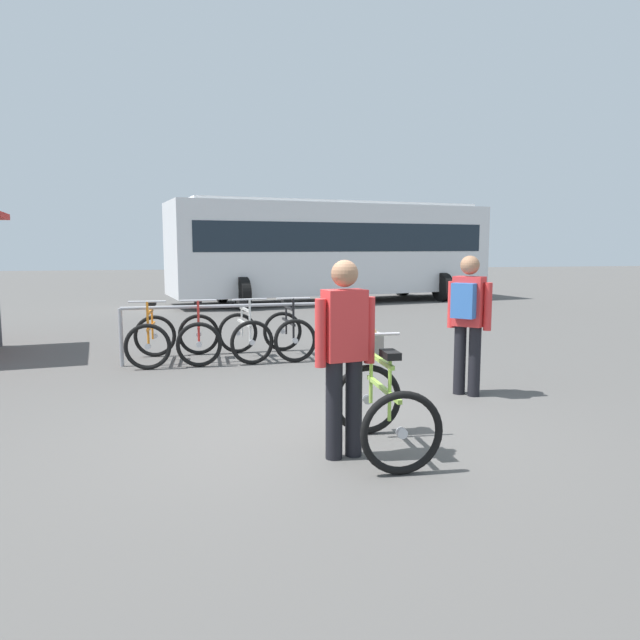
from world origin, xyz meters
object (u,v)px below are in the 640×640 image
Objects in this scene: featured_bicycle at (379,393)px; racked_bike_black at (289,333)px; racked_bike_orange at (151,339)px; racked_bike_red at (199,337)px; person_with_featured_bike at (344,350)px; bus_distant at (333,246)px; pedestrian_with_backpack at (468,316)px; racked_bike_white at (245,335)px.

racked_bike_black is at bearing 91.38° from featured_bicycle.
racked_bike_orange is at bearing 116.85° from featured_bicycle.
person_with_featured_bike is at bearing -75.81° from racked_bike_red.
bus_distant is at bearing 65.29° from racked_bike_red.
pedestrian_with_backpack is 0.16× the size of bus_distant.
featured_bicycle reaches higher than racked_bike_black.
featured_bicycle is 0.74× the size of person_with_featured_bike.
racked_bike_white is 0.71× the size of person_with_featured_bike.
racked_bike_red is 0.91× the size of featured_bicycle.
racked_bike_orange is at bearing -177.15° from racked_bike_red.
racked_bike_orange is 4.72m from pedestrian_with_backpack.
pedestrian_with_backpack reaches higher than featured_bicycle.
person_with_featured_bike is (0.45, -4.59, 0.54)m from racked_bike_white.
racked_bike_white and racked_bike_black have the same top height.
racked_bike_white is 1.04× the size of racked_bike_black.
racked_bike_red is 0.67× the size of person_with_featured_bike.
racked_bike_orange and racked_bike_white have the same top height.
racked_bike_white is 9.82m from bus_distant.
featured_bicycle is at bearing -101.25° from bus_distant.
racked_bike_black is 0.69× the size of pedestrian_with_backpack.
featured_bicycle is (2.20, -4.36, 0.12)m from racked_bike_orange.
racked_bike_black is at bearing 2.85° from racked_bike_white.
pedestrian_with_backpack is at bearing -50.50° from racked_bike_white.
racked_bike_orange is 0.69× the size of pedestrian_with_backpack.
bus_distant is (4.89, 9.14, 1.37)m from racked_bike_orange.
racked_bike_black is (0.70, 0.03, 0.00)m from racked_bike_white.
racked_bike_orange is 4.92m from person_with_featured_bike.
racked_bike_orange is 1.40m from racked_bike_white.
racked_bike_red is at bearing 104.19° from person_with_featured_bike.
pedestrian_with_backpack reaches higher than racked_bike_black.
racked_bike_black is at bearing 2.85° from racked_bike_red.
racked_bike_black is 4.46m from featured_bicycle.
person_with_featured_bike is 1.00× the size of pedestrian_with_backpack.
pedestrian_with_backpack is (2.36, -2.87, 0.57)m from racked_bike_white.
racked_bike_orange and racked_bike_black have the same top height.
person_with_featured_bike is 2.58m from pedestrian_with_backpack.
racked_bike_red is at bearing 2.85° from racked_bike_orange.
racked_bike_red is 0.98× the size of racked_bike_black.
racked_bike_white is (1.40, 0.07, 0.00)m from racked_bike_orange.
person_with_featured_bike is (-0.35, -0.17, 0.42)m from featured_bicycle.
bus_distant is at bearing 72.83° from racked_bike_black.
featured_bicycle is (0.11, -4.46, 0.12)m from racked_bike_black.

